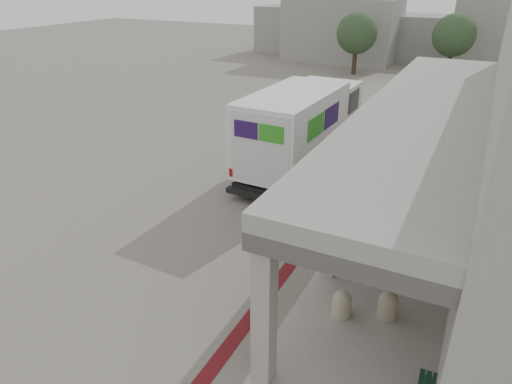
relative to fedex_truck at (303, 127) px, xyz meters
The scene contains 10 objects.
ground 7.59m from the fedex_truck, 79.33° to the right, with size 120.00×120.00×0.00m, color slate.
bike_lane_stripe 6.03m from the fedex_truck, 65.71° to the right, with size 0.35×40.00×0.01m, color #5E1217.
sidewalk 9.18m from the fedex_truck, 53.46° to the right, with size 4.40×28.00×0.12m, color gray.
distant_backdrop 28.70m from the fedex_truck, 92.96° to the left, with size 28.00×10.00×6.50m.
tree_left 21.12m from the fedex_truck, 99.93° to the left, with size 3.20×3.20×4.80m.
tree_mid 23.05m from the fedex_truck, 81.59° to the left, with size 3.20×3.20×4.80m.
fedex_truck is the anchor object (origin of this frame).
bollard_near 9.38m from the fedex_truck, 62.44° to the right, with size 0.44×0.44×0.67m.
bollard_far 9.52m from the fedex_truck, 55.99° to the right, with size 0.46×0.46×0.69m.
utility_cabinet 8.01m from the fedex_truck, 44.32° to the right, with size 0.45×0.59×0.99m, color gray.
Camera 1 is at (4.96, -9.50, 7.42)m, focal length 32.00 mm.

